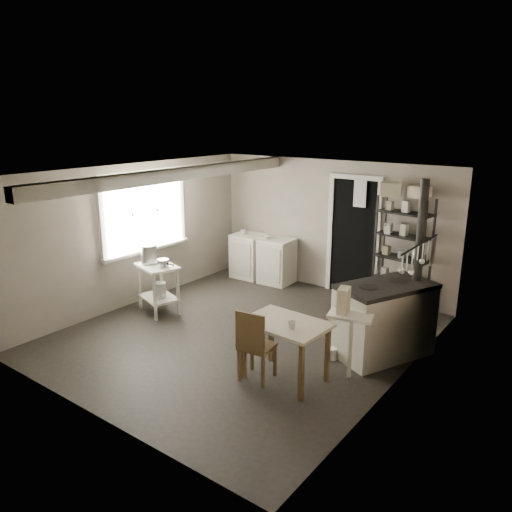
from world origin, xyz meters
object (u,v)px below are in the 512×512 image
Objects in this scene: stockpot at (149,253)px; work_table at (285,350)px; chair at (257,341)px; flour_sack at (388,298)px; prep_table at (158,288)px; base_cabinets at (262,256)px; stove at (384,323)px; shelf_rack at (402,252)px.

stockpot is 3.05m from work_table.
chair is 2.05× the size of flour_sack.
prep_table is 1.79× the size of flour_sack.
stockpot is at bearing -145.33° from flour_sack.
base_cabinets is at bearing 176.25° from flour_sack.
stove reaches higher than prep_table.
prep_table is 0.81× the size of work_table.
stockpot is at bearing 169.17° from work_table.
shelf_rack is (3.16, 2.44, 0.01)m from stockpot.
stockpot is at bearing 156.24° from chair.
stove is 1.75m from chair.
work_table is (-0.22, -3.00, -0.57)m from shelf_rack.
shelf_rack is 0.77m from flour_sack.
shelf_rack is (3.00, 2.43, 0.55)m from prep_table.
stockpot reaches higher than work_table.
shelf_rack reaches higher than base_cabinets.
stockpot is 0.22× the size of stove.
prep_table is 0.87× the size of chair.
stockpot is 2.42m from base_cabinets.
stove is at bearing 49.06° from chair.
base_cabinets is (0.36, 2.30, 0.06)m from prep_table.
base_cabinets reaches higher than work_table.
stove is (3.44, 0.72, 0.04)m from prep_table.
flour_sack is (0.43, 2.89, -0.24)m from chair.
shelf_rack reaches higher than stove.
base_cabinets reaches higher than prep_table.
shelf_rack is at bearing 37.59° from stockpot.
chair is (-0.50, -3.18, -0.46)m from shelf_rack.
base_cabinets is 3.73m from chair.
work_table is 0.34m from chair.
stove is at bearing 11.76° from prep_table.
chair is at bearing -16.75° from prep_table.
flour_sack is at bearing 134.88° from stove.
chair is at bearing -98.49° from flour_sack.
base_cabinets is 3.75m from work_table.
stove is at bearing -70.05° from flour_sack.
flour_sack is at bearing -94.36° from shelf_rack.
flour_sack is (2.93, 2.13, -0.16)m from prep_table.
prep_table is at bearing 155.07° from chair.
stockpot is 0.63× the size of flour_sack.
stove is 1.52m from flour_sack.
prep_table is 2.61m from chair.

